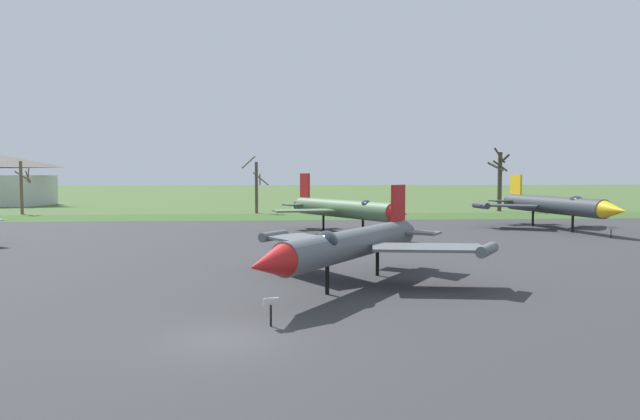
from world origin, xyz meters
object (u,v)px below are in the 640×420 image
object	(u,v)px
jet_fighter_front_right	(351,244)
info_placard_rear_left	(611,230)
jet_fighter_rear_center	(344,208)
jet_fighter_rear_left	(554,205)
info_placard_front_right	(271,309)

from	to	relation	value
jet_fighter_front_right	info_placard_rear_left	bearing A→B (deg)	36.79
jet_fighter_rear_center	jet_fighter_rear_left	world-z (taller)	jet_fighter_rear_center
jet_fighter_rear_center	info_placard_rear_left	world-z (taller)	jet_fighter_rear_center
info_placard_front_right	jet_fighter_rear_left	bearing A→B (deg)	50.57
jet_fighter_rear_left	info_placard_rear_left	world-z (taller)	jet_fighter_rear_left
info_placard_rear_left	info_placard_front_right	bearing A→B (deg)	-138.10
info_placard_front_right	info_placard_rear_left	xyz separation A→B (m)	(28.25, 25.35, 0.06)
info_placard_front_right	info_placard_rear_left	bearing A→B (deg)	41.90
jet_fighter_rear_left	jet_fighter_rear_center	bearing A→B (deg)	-173.49
jet_fighter_front_right	jet_fighter_rear_left	distance (m)	35.18
jet_fighter_rear_center	info_placard_rear_left	size ratio (longest dim) A/B	13.47
jet_fighter_front_right	jet_fighter_rear_left	world-z (taller)	jet_fighter_rear_left
jet_fighter_front_right	jet_fighter_rear_center	size ratio (longest dim) A/B	0.90
jet_fighter_front_right	jet_fighter_rear_left	xyz separation A→B (m)	(23.52, 26.16, 0.40)
jet_fighter_rear_left	info_placard_rear_left	size ratio (longest dim) A/B	16.07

